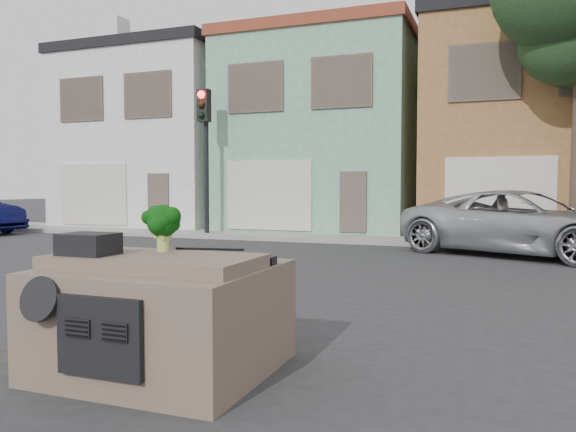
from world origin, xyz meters
The scene contains 11 objects.
ground_plane centered at (0.00, 0.00, 0.00)m, with size 120.00×120.00×0.00m, color #303033.
sidewalk centered at (0.00, 10.50, 0.07)m, with size 40.00×3.00×0.15m, color gray.
townhouse_white centered at (-11.00, 14.50, 3.77)m, with size 7.20×8.20×7.55m, color white.
townhouse_mint centered at (-3.50, 14.50, 3.77)m, with size 7.20×8.20×7.55m, color #80B093.
townhouse_tan centered at (4.00, 14.50, 3.77)m, with size 7.20×8.20×7.55m, color #99683B.
silver_pickup centered at (3.54, 7.80, 0.00)m, with size 2.75×5.97×1.66m, color #AEB1B6.
traffic_signal centered at (-6.50, 9.50, 2.55)m, with size 0.40×0.40×5.10m, color black.
car_dashboard centered at (0.00, -3.00, 0.56)m, with size 2.00×1.80×1.12m, color brown.
instrument_hump centered at (-0.58, -3.35, 1.22)m, with size 0.48×0.38×0.20m, color black.
wiper_arm centered at (0.28, -2.62, 1.13)m, with size 0.70×0.03×0.02m, color black.
broccoli centered at (-0.09, -2.87, 1.35)m, with size 0.38×0.38×0.47m, color #073208.
Camera 1 is at (2.96, -7.52, 1.75)m, focal length 35.00 mm.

